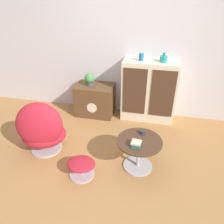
# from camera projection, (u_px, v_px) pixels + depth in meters

# --- Properties ---
(ground_plane) EXTENTS (12.00, 12.00, 0.00)m
(ground_plane) POSITION_uv_depth(u_px,v_px,m) (108.00, 172.00, 2.95)
(ground_plane) COLOR #A87542
(wall_back) EXTENTS (6.40, 0.06, 2.60)m
(wall_back) POSITION_uv_depth(u_px,v_px,m) (130.00, 44.00, 3.74)
(wall_back) COLOR silver
(wall_back) RESTS_ON ground_plane
(sideboard) EXTENTS (0.94, 0.38, 1.09)m
(sideboard) POSITION_uv_depth(u_px,v_px,m) (149.00, 91.00, 3.87)
(sideboard) COLOR beige
(sideboard) RESTS_ON ground_plane
(tv_console) EXTENTS (0.70, 0.48, 0.59)m
(tv_console) POSITION_uv_depth(u_px,v_px,m) (95.00, 100.00, 4.14)
(tv_console) COLOR brown
(tv_console) RESTS_ON ground_plane
(egg_chair) EXTENTS (0.77, 0.74, 0.86)m
(egg_chair) POSITION_uv_depth(u_px,v_px,m) (42.00, 130.00, 3.13)
(egg_chair) COLOR #B7B7BC
(egg_chair) RESTS_ON ground_plane
(ottoman) EXTENTS (0.38, 0.33, 0.23)m
(ottoman) POSITION_uv_depth(u_px,v_px,m) (81.00, 166.00, 2.84)
(ottoman) COLOR #B7B7BC
(ottoman) RESTS_ON ground_plane
(coffee_table) EXTENTS (0.59, 0.59, 0.45)m
(coffee_table) POSITION_uv_depth(u_px,v_px,m) (139.00, 150.00, 2.90)
(coffee_table) COLOR #B7B7BC
(coffee_table) RESTS_ON ground_plane
(vase_leftmost) EXTENTS (0.08, 0.08, 0.12)m
(vase_leftmost) POSITION_uv_depth(u_px,v_px,m) (141.00, 57.00, 3.60)
(vase_leftmost) COLOR #196699
(vase_leftmost) RESTS_ON sideboard
(vase_inner_left) EXTENTS (0.12, 0.12, 0.15)m
(vase_inner_left) POSITION_uv_depth(u_px,v_px,m) (163.00, 59.00, 3.53)
(vase_inner_left) COLOR teal
(vase_inner_left) RESTS_ON sideboard
(potted_plant) EXTENTS (0.18, 0.18, 0.22)m
(potted_plant) POSITION_uv_depth(u_px,v_px,m) (89.00, 79.00, 3.94)
(potted_plant) COLOR #4C4C51
(potted_plant) RESTS_ON tv_console
(teacup) EXTENTS (0.11, 0.11, 0.05)m
(teacup) POSITION_uv_depth(u_px,v_px,m) (142.00, 133.00, 2.94)
(teacup) COLOR #2D2D33
(teacup) RESTS_ON coffee_table
(book_stack) EXTENTS (0.13, 0.13, 0.06)m
(book_stack) POSITION_uv_depth(u_px,v_px,m) (136.00, 144.00, 2.71)
(book_stack) COLOR #237038
(book_stack) RESTS_ON coffee_table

